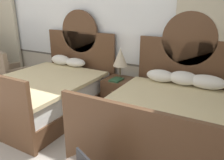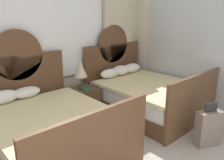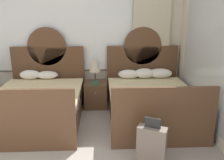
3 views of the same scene
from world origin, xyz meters
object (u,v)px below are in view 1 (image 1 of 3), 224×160
object	(u,v)px
nightstand_between_beds	(119,94)
table_lamp_on_nightstand	(120,57)
book_on_nightstand	(116,80)
armchair_by_window_left	(10,71)
bed_near_mirror	(167,119)
bed_near_window	(48,91)

from	to	relation	value
nightstand_between_beds	table_lamp_on_nightstand	size ratio (longest dim) A/B	1.02
table_lamp_on_nightstand	book_on_nightstand	bearing A→B (deg)	-88.99
book_on_nightstand	armchair_by_window_left	bearing A→B (deg)	-171.54
table_lamp_on_nightstand	armchair_by_window_left	size ratio (longest dim) A/B	0.59
table_lamp_on_nightstand	bed_near_mirror	bearing A→B (deg)	-33.56
book_on_nightstand	armchair_by_window_left	world-z (taller)	armchair_by_window_left
bed_near_window	book_on_nightstand	distance (m)	1.28
nightstand_between_beds	armchair_by_window_left	bearing A→B (deg)	-169.27
bed_near_window	armchair_by_window_left	world-z (taller)	bed_near_window
bed_near_mirror	nightstand_between_beds	xyz separation A→B (m)	(-1.11, 0.69, -0.09)
nightstand_between_beds	book_on_nightstand	world-z (taller)	book_on_nightstand
nightstand_between_beds	armchair_by_window_left	size ratio (longest dim) A/B	0.61
table_lamp_on_nightstand	book_on_nightstand	distance (m)	0.41
table_lamp_on_nightstand	armchair_by_window_left	world-z (taller)	table_lamp_on_nightstand
bed_near_window	armchair_by_window_left	distance (m)	1.39
bed_near_window	table_lamp_on_nightstand	world-z (taller)	bed_near_window
armchair_by_window_left	book_on_nightstand	bearing A→B (deg)	8.46
bed_near_mirror	table_lamp_on_nightstand	size ratio (longest dim) A/B	3.83
bed_near_window	nightstand_between_beds	distance (m)	1.32
bed_near_window	bed_near_mirror	distance (m)	2.23
bed_near_mirror	bed_near_window	bearing A→B (deg)	-179.63
bed_near_mirror	table_lamp_on_nightstand	world-z (taller)	bed_near_mirror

